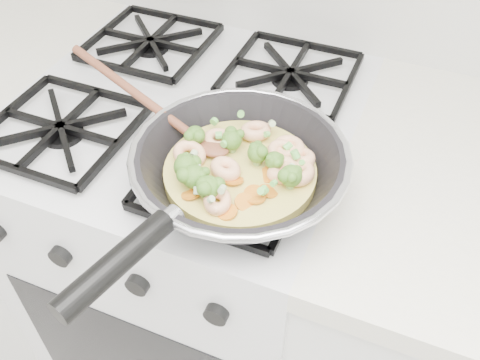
% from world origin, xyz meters
% --- Properties ---
extents(stove, '(0.60, 0.60, 0.92)m').
position_xyz_m(stove, '(0.00, 1.70, 0.46)').
color(stove, white).
rests_on(stove, ground).
extents(skillet, '(0.49, 0.47, 0.10)m').
position_xyz_m(skillet, '(0.17, 1.53, 0.96)').
color(skillet, black).
rests_on(skillet, stove).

